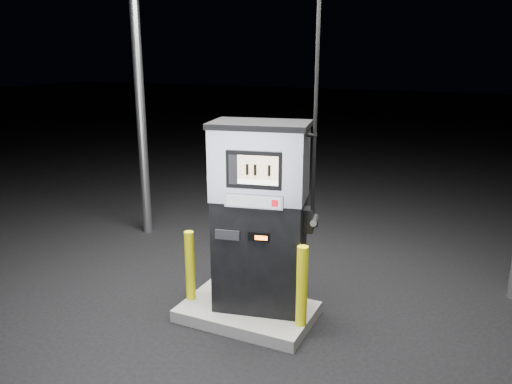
% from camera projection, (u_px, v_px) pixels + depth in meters
% --- Properties ---
extents(ground, '(80.00, 80.00, 0.00)m').
position_uv_depth(ground, '(247.00, 317.00, 6.17)').
color(ground, black).
rests_on(ground, ground).
extents(pump_island, '(1.60, 1.00, 0.15)m').
position_uv_depth(pump_island, '(247.00, 312.00, 6.15)').
color(pump_island, slate).
rests_on(pump_island, ground).
extents(fuel_dispenser, '(1.31, 0.89, 4.70)m').
position_uv_depth(fuel_dispenser, '(260.00, 216.00, 5.85)').
color(fuel_dispenser, black).
rests_on(fuel_dispenser, pump_island).
extents(bollard_left, '(0.13, 0.13, 0.90)m').
position_uv_depth(bollard_left, '(190.00, 266.00, 6.21)').
color(bollard_left, yellow).
rests_on(bollard_left, pump_island).
extents(bollard_right, '(0.17, 0.17, 0.96)m').
position_uv_depth(bollard_right, '(302.00, 286.00, 5.60)').
color(bollard_right, yellow).
rests_on(bollard_right, pump_island).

